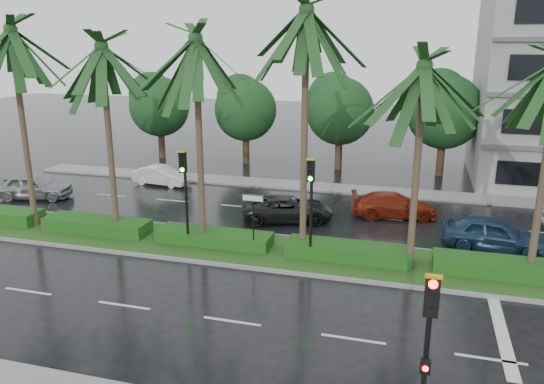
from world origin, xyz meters
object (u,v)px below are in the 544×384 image
(car_white, at_px, (161,175))
(car_darkgrey, at_px, (287,209))
(signal_near, at_px, (426,357))
(street_sign, at_px, (253,209))
(car_blue, at_px, (494,234))
(signal_median_left, at_px, (185,185))
(car_silver, at_px, (33,186))
(car_red, at_px, (394,205))

(car_white, distance_m, car_darkgrey, 10.58)
(signal_near, height_order, street_sign, signal_near)
(signal_near, height_order, car_blue, signal_near)
(street_sign, xyz_separation_m, car_blue, (10.00, 3.52, -1.38))
(car_blue, bearing_deg, car_white, 79.95)
(signal_median_left, distance_m, car_white, 11.80)
(signal_near, xyz_separation_m, car_silver, (-22.00, 14.61, -1.76))
(car_red, bearing_deg, car_darkgrey, 101.25)
(street_sign, relative_size, car_red, 0.59)
(signal_near, distance_m, signal_median_left, 13.93)
(car_white, xyz_separation_m, car_red, (14.73, -2.52, 0.03))
(signal_median_left, bearing_deg, car_red, 40.34)
(car_silver, bearing_deg, car_blue, -107.11)
(signal_near, relative_size, car_darkgrey, 0.94)
(car_silver, distance_m, car_white, 7.52)
(car_silver, height_order, car_darkgrey, car_silver)
(car_red, height_order, car_blue, car_blue)
(car_white, relative_size, car_blue, 0.85)
(street_sign, bearing_deg, signal_median_left, -176.53)
(signal_near, relative_size, signal_median_left, 1.00)
(car_blue, bearing_deg, car_silver, 94.58)
(signal_near, bearing_deg, car_white, 129.88)
(street_sign, distance_m, car_blue, 10.69)
(car_darkgrey, bearing_deg, car_red, -86.17)
(signal_median_left, bearing_deg, car_white, 122.61)
(car_silver, distance_m, car_blue, 25.03)
(signal_median_left, relative_size, street_sign, 1.68)
(signal_near, relative_size, car_white, 1.17)
(street_sign, relative_size, car_darkgrey, 0.56)
(car_white, bearing_deg, signal_median_left, -142.16)
(signal_median_left, relative_size, car_white, 1.17)
(signal_median_left, height_order, street_sign, signal_median_left)
(car_silver, height_order, car_red, car_silver)
(car_white, bearing_deg, car_blue, -102.20)
(car_white, height_order, car_red, car_red)
(street_sign, distance_m, car_darkgrey, 5.13)
(car_silver, xyz_separation_m, car_darkgrey, (15.27, 0.16, -0.09))
(street_sign, distance_m, car_silver, 15.79)
(car_darkgrey, bearing_deg, street_sign, 158.46)
(signal_near, xyz_separation_m, car_red, (-1.50, 16.91, -1.86))
(car_white, bearing_deg, signal_near, -134.89)
(car_darkgrey, bearing_deg, signal_median_left, 128.86)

